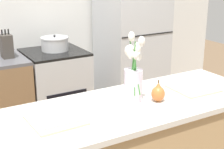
# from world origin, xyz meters

# --- Properties ---
(back_wall) EXTENTS (5.20, 0.08, 2.70)m
(back_wall) POSITION_xyz_m (0.00, 2.00, 1.35)
(back_wall) COLOR silver
(back_wall) RESTS_ON ground_plane
(stove_range) EXTENTS (0.60, 0.61, 0.90)m
(stove_range) POSITION_xyz_m (0.10, 1.60, 0.45)
(stove_range) COLOR #B2B5B7
(stove_range) RESTS_ON ground_plane
(refrigerator) EXTENTS (0.68, 0.67, 1.66)m
(refrigerator) POSITION_xyz_m (1.05, 1.60, 0.83)
(refrigerator) COLOR #B7BABC
(refrigerator) RESTS_ON ground_plane
(flower_vase) EXTENTS (0.12, 0.16, 0.44)m
(flower_vase) POSITION_xyz_m (0.03, 0.04, 1.08)
(flower_vase) COLOR silver
(flower_vase) RESTS_ON kitchen_island
(pear_figurine) EXTENTS (0.09, 0.09, 0.14)m
(pear_figurine) POSITION_xyz_m (0.16, -0.05, 0.97)
(pear_figurine) COLOR #C66B33
(pear_figurine) RESTS_ON kitchen_island
(plate_setting_left) EXTENTS (0.29, 0.29, 0.02)m
(plate_setting_left) POSITION_xyz_m (-0.51, -0.00, 0.93)
(plate_setting_left) COLOR beige
(plate_setting_left) RESTS_ON kitchen_island
(plate_setting_right) EXTENTS (0.29, 0.29, 0.02)m
(plate_setting_right) POSITION_xyz_m (0.51, -0.00, 0.93)
(plate_setting_right) COLOR beige
(plate_setting_right) RESTS_ON kitchen_island
(cooking_pot) EXTENTS (0.28, 0.28, 0.16)m
(cooking_pot) POSITION_xyz_m (0.12, 1.63, 0.97)
(cooking_pot) COLOR #B2B5B7
(cooking_pot) RESTS_ON stove_range
(knife_block) EXTENTS (0.10, 0.14, 0.27)m
(knife_block) POSITION_xyz_m (-0.37, 1.59, 1.01)
(knife_block) COLOR #3D3833
(knife_block) RESTS_ON back_counter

